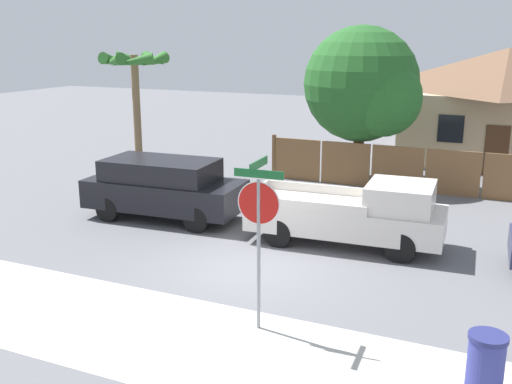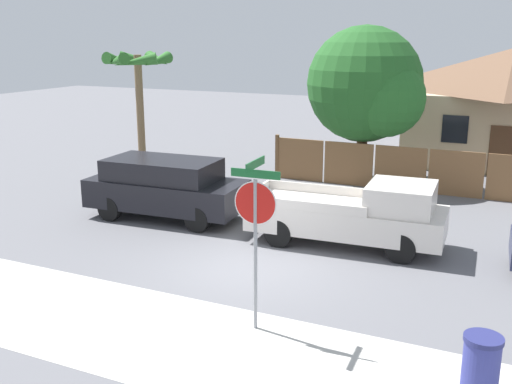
# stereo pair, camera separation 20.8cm
# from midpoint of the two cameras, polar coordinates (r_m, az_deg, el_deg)

# --- Properties ---
(ground_plane) EXTENTS (80.00, 80.00, 0.00)m
(ground_plane) POSITION_cam_midpoint_polar(r_m,az_deg,el_deg) (14.36, -0.38, -7.32)
(ground_plane) COLOR slate
(sidewalk_strip) EXTENTS (36.00, 3.20, 0.01)m
(sidewalk_strip) POSITION_cam_midpoint_polar(r_m,az_deg,el_deg) (11.51, -8.28, -13.34)
(sidewalk_strip) COLOR beige
(sidewalk_strip) RESTS_ON ground
(wooden_fence) EXTENTS (13.41, 0.12, 1.68)m
(wooden_fence) POSITION_cam_midpoint_polar(r_m,az_deg,el_deg) (21.61, 18.76, 1.66)
(wooden_fence) COLOR brown
(wooden_fence) RESTS_ON ground
(house) EXTENTS (8.50, 7.65, 4.87)m
(house) POSITION_cam_midpoint_polar(r_m,az_deg,el_deg) (28.50, 23.19, 7.79)
(house) COLOR beige
(house) RESTS_ON ground
(oak_tree) EXTENTS (4.46, 4.25, 5.76)m
(oak_tree) POSITION_cam_midpoint_polar(r_m,az_deg,el_deg) (22.56, 10.99, 9.76)
(oak_tree) COLOR brown
(oak_tree) RESTS_ON ground
(palm_tree) EXTENTS (2.39, 2.59, 4.80)m
(palm_tree) POSITION_cam_midpoint_polar(r_m,az_deg,el_deg) (22.76, -10.89, 11.23)
(palm_tree) COLOR brown
(palm_tree) RESTS_ON ground
(red_suv) EXTENTS (4.83, 2.25, 1.81)m
(red_suv) POSITION_cam_midpoint_polar(r_m,az_deg,el_deg) (18.16, -8.29, 0.53)
(red_suv) COLOR black
(red_suv) RESTS_ON ground
(orange_pickup) EXTENTS (5.19, 2.22, 1.76)m
(orange_pickup) POSITION_cam_midpoint_polar(r_m,az_deg,el_deg) (15.87, 9.85, -2.11)
(orange_pickup) COLOR silver
(orange_pickup) RESTS_ON ground
(stop_sign) EXTENTS (0.94, 0.85, 3.26)m
(stop_sign) POSITION_cam_midpoint_polar(r_m,az_deg,el_deg) (10.81, 0.49, -2.29)
(stop_sign) COLOR gray
(stop_sign) RESTS_ON ground
(trash_bin) EXTENTS (0.59, 0.59, 1.00)m
(trash_bin) POSITION_cam_midpoint_polar(r_m,az_deg,el_deg) (10.12, 21.20, -15.20)
(trash_bin) COLOR navy
(trash_bin) RESTS_ON ground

